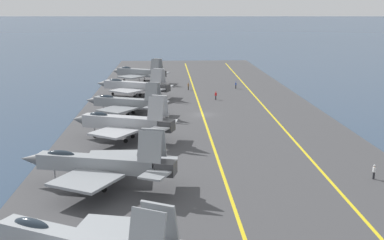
{
  "coord_description": "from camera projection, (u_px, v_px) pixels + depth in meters",
  "views": [
    {
      "loc": [
        -83.95,
        6.33,
        19.22
      ],
      "look_at": [
        -14.82,
        2.67,
        2.9
      ],
      "focal_mm": 45.0,
      "sensor_mm": 36.0,
      "label": 1
    }
  ],
  "objects": [
    {
      "name": "carrier_deck",
      "position": [
        203.0,
        116.0,
        86.28
      ],
      "size": [
        177.83,
        44.74,
        0.4
      ],
      "primitive_type": "cube",
      "color": "#424244",
      "rests_on": "ground"
    },
    {
      "name": "parked_jet_fifth",
      "position": [
        133.0,
        86.0,
        102.64
      ],
      "size": [
        12.5,
        17.2,
        6.33
      ],
      "color": "#A8AAAF",
      "rests_on": "carrier_deck"
    },
    {
      "name": "deck_stripe_foul_line",
      "position": [
        270.0,
        114.0,
        86.87
      ],
      "size": [
        160.03,
        3.47,
        0.01
      ],
      "primitive_type": "cube",
      "rotation": [
        0.0,
        0.0,
        -0.02
      ],
      "color": "yellow",
      "rests_on": "carrier_deck"
    },
    {
      "name": "ground_plane",
      "position": [
        203.0,
        117.0,
        86.33
      ],
      "size": [
        2000.0,
        2000.0,
        0.0
      ],
      "primitive_type": "plane",
      "color": "#2D425B"
    },
    {
      "name": "crew_red_vest",
      "position": [
        216.0,
        95.0,
        99.77
      ],
      "size": [
        0.43,
        0.46,
        1.73
      ],
      "color": "#232328",
      "rests_on": "carrier_deck"
    },
    {
      "name": "crew_brown_vest",
      "position": [
        188.0,
        86.0,
        111.44
      ],
      "size": [
        0.45,
        0.38,
        1.72
      ],
      "color": "#383328",
      "rests_on": "carrier_deck"
    },
    {
      "name": "crew_blue_vest",
      "position": [
        236.0,
        85.0,
        113.37
      ],
      "size": [
        0.44,
        0.36,
        1.71
      ],
      "color": "#232328",
      "rests_on": "carrier_deck"
    },
    {
      "name": "deck_stripe_centerline",
      "position": [
        203.0,
        114.0,
        86.23
      ],
      "size": [
        160.05,
        0.36,
        0.01
      ],
      "primitive_type": "cube",
      "color": "yellow",
      "rests_on": "carrier_deck"
    },
    {
      "name": "parked_jet_sixth",
      "position": [
        139.0,
        73.0,
        121.76
      ],
      "size": [
        12.88,
        15.31,
        6.34
      ],
      "color": "gray",
      "rests_on": "carrier_deck"
    },
    {
      "name": "parked_jet_second",
      "position": [
        100.0,
        164.0,
        50.76
      ],
      "size": [
        13.55,
        17.37,
        6.69
      ],
      "color": "gray",
      "rests_on": "carrier_deck"
    },
    {
      "name": "parked_jet_third",
      "position": [
        124.0,
        123.0,
        69.07
      ],
      "size": [
        12.84,
        15.91,
        6.8
      ],
      "color": "#A8AAAF",
      "rests_on": "carrier_deck"
    },
    {
      "name": "crew_white_vest",
      "position": [
        374.0,
        171.0,
        53.71
      ],
      "size": [
        0.42,
        0.32,
        1.68
      ],
      "color": "#232328",
      "rests_on": "carrier_deck"
    },
    {
      "name": "parked_jet_fourth",
      "position": [
        126.0,
        103.0,
        85.28
      ],
      "size": [
        13.21,
        15.48,
        6.11
      ],
      "color": "gray",
      "rests_on": "carrier_deck"
    }
  ]
}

